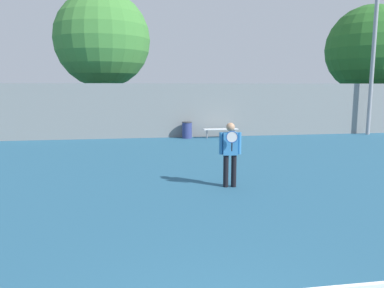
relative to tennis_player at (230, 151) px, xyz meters
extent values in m
cylinder|color=black|center=(-0.10, 0.02, -0.55)|extent=(0.14, 0.14, 0.87)
cylinder|color=black|center=(0.11, 0.00, -0.55)|extent=(0.14, 0.14, 0.87)
cube|color=teal|center=(0.00, 0.01, 0.18)|extent=(0.40, 0.24, 0.60)
cylinder|color=teal|center=(-0.24, 0.03, 0.19)|extent=(0.10, 0.10, 0.58)
cylinder|color=teal|center=(0.24, -0.02, 0.19)|extent=(0.10, 0.10, 0.58)
sphere|color=tan|center=(0.00, 0.01, 0.62)|extent=(0.22, 0.22, 0.22)
cylinder|color=black|center=(-0.03, -0.27, 0.14)|extent=(0.03, 0.03, 0.22)
torus|color=#28519E|center=(-0.03, -0.27, 0.40)|extent=(0.31, 0.06, 0.31)
cylinder|color=silver|center=(-0.03, -0.27, 0.40)|extent=(0.27, 0.03, 0.27)
cube|color=white|center=(1.99, 9.39, -0.52)|extent=(1.80, 0.40, 0.04)
cylinder|color=gray|center=(1.28, 9.39, -0.76)|extent=(0.06, 0.06, 0.44)
cylinder|color=gray|center=(2.71, 9.39, -0.76)|extent=(0.06, 0.06, 0.44)
cylinder|color=#939399|center=(10.47, 9.53, 4.62)|extent=(0.21, 0.21, 11.21)
cylinder|color=navy|center=(0.26, 9.57, -0.58)|extent=(0.50, 0.50, 0.81)
cylinder|color=#333338|center=(0.26, 9.57, -0.16)|extent=(0.53, 0.53, 0.04)
cube|color=gray|center=(-1.65, 10.02, 0.42)|extent=(34.85, 0.06, 2.81)
cylinder|color=brown|center=(-4.09, 13.00, 0.58)|extent=(0.49, 0.49, 3.12)
sphere|color=#428438|center=(-4.09, 13.00, 4.29)|extent=(5.39, 5.39, 5.39)
cylinder|color=brown|center=(12.74, 13.27, 0.43)|extent=(0.56, 0.56, 2.82)
sphere|color=#2D6B28|center=(12.74, 13.27, 4.05)|extent=(5.53, 5.53, 5.53)
camera|label=1|loc=(-2.53, -9.40, 1.67)|focal=35.00mm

